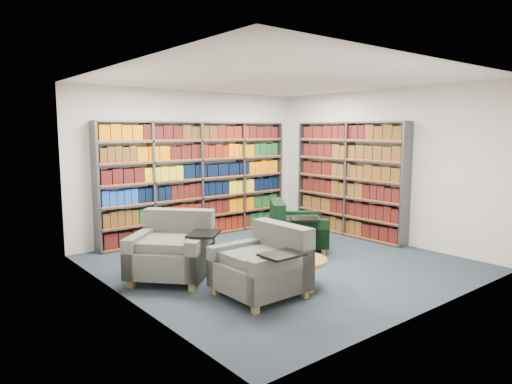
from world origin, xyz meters
TOP-DOWN VIEW (x-y plane):
  - room_shell at (0.00, 0.00)m, footprint 5.02×5.02m
  - bookshelf_back at (0.00, 2.34)m, footprint 4.00×0.28m
  - bookshelf_right at (2.34, 0.60)m, footprint 0.28×2.50m
  - chair_teal_left at (-1.63, 0.41)m, footprint 1.42×1.42m
  - chair_green_right at (0.73, 0.49)m, footprint 1.29×1.30m
  - chair_teal_front at (-1.08, -0.93)m, footprint 0.96×1.12m
  - coffee_table at (-0.59, -0.96)m, footprint 0.82×0.82m

SIDE VIEW (x-z plane):
  - coffee_table at x=-0.59m, z-range 0.02..0.60m
  - chair_green_right at x=0.73m, z-range -0.08..0.76m
  - chair_teal_front at x=-1.08m, z-range -0.08..0.79m
  - chair_teal_left at x=-1.63m, z-range -0.09..0.83m
  - bookshelf_back at x=0.00m, z-range 0.00..2.20m
  - bookshelf_right at x=2.34m, z-range 0.00..2.20m
  - room_shell at x=0.00m, z-range -0.01..2.81m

